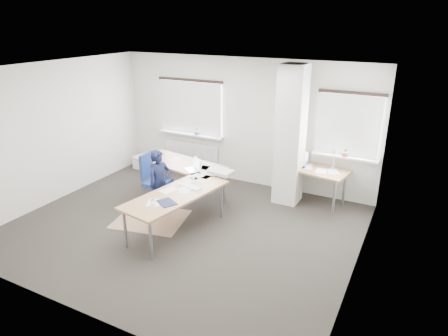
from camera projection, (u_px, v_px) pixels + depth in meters
The scene contains 8 objects.
ground at pixel (183, 227), 7.25m from camera, with size 6.00×6.00×0.00m, color black.
room_shell at pixel (203, 129), 6.94m from camera, with size 6.04×5.04×2.82m.
floor_mat at pixel (151, 219), 7.54m from camera, with size 1.27×1.07×0.01m, color #947050.
white_crate at pixel (145, 162), 10.03m from camera, with size 0.53×0.37×0.32m, color white.
desk_main at pixel (181, 179), 7.59m from camera, with size 2.40×2.98×0.96m.
desk_side at pixel (313, 170), 8.06m from camera, with size 1.50×0.93×1.22m.
task_chair at pixel (156, 190), 8.07m from camera, with size 0.58×0.57×1.06m.
person at pixel (160, 183), 7.51m from camera, with size 0.47×0.31×1.30m, color black.
Camera 1 is at (3.59, -5.36, 3.56)m, focal length 32.00 mm.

